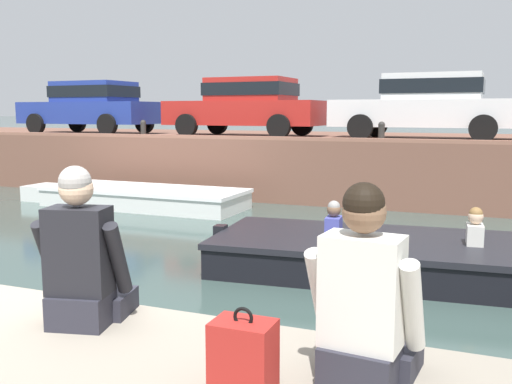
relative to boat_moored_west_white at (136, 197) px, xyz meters
The scene contains 15 objects.
ground_plane 5.52m from the boat_moored_west_white, 34.88° to the right, with size 400.00×400.00×0.00m, color #384C47.
far_quay_wall 6.43m from the boat_moored_west_white, 45.09° to the left, with size 60.00×6.00×1.50m, color brown.
far_wall_coping 5.00m from the boat_moored_west_white, 20.16° to the left, with size 60.00×0.24×0.08m, color #925F4C.
boat_moored_west_white is the anchor object (origin of this frame).
motorboat_passing 7.55m from the boat_moored_west_white, 26.39° to the right, with size 6.41×2.46×0.96m.
car_leftmost_blue 5.40m from the boat_moored_west_white, 137.92° to the left, with size 4.32×2.10×1.54m.
car_left_inner_red 4.19m from the boat_moored_west_white, 67.29° to the left, with size 4.27×2.05×1.54m.
car_centre_white 7.23m from the boat_moored_west_white, 28.80° to the left, with size 4.37×2.07×1.54m.
mooring_bollard_west 2.52m from the boat_moored_west_white, 116.86° to the left, with size 0.15×0.15×0.44m.
mooring_bollard_mid 5.73m from the boat_moored_west_white, 18.91° to the left, with size 0.15×0.15×0.44m.
person_seated_right 9.77m from the boat_moored_west_white, 58.09° to the right, with size 0.58×0.60×0.96m.
person_seated_middle 10.89m from the boat_moored_west_white, 50.74° to the right, with size 0.56×0.56×0.96m.
bottle_drink 9.63m from the boat_moored_west_white, 59.18° to the right, with size 0.06×0.06×0.20m.
backpack_on_ledge 10.80m from the boat_moored_west_white, 53.72° to the right, with size 0.28×0.24×0.41m.
snack_bag 9.85m from the boat_moored_west_white, 57.92° to the right, with size 0.18×0.12×0.10m, color orange.
Camera 1 is at (2.81, -3.10, 2.16)m, focal length 40.00 mm.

